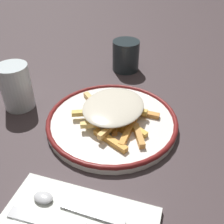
# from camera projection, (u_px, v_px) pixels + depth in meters

# --- Properties ---
(ground_plane) EXTENTS (2.60, 2.60, 0.00)m
(ground_plane) POSITION_uv_depth(u_px,v_px,m) (112.00, 125.00, 0.58)
(ground_plane) COLOR #3F3336
(plate) EXTENTS (0.29, 0.29, 0.02)m
(plate) POSITION_uv_depth(u_px,v_px,m) (112.00, 121.00, 0.58)
(plate) COLOR white
(plate) RESTS_ON ground_plane
(fries_heap) EXTENTS (0.18, 0.19, 0.04)m
(fries_heap) POSITION_uv_depth(u_px,v_px,m) (114.00, 111.00, 0.57)
(fries_heap) COLOR gold
(fries_heap) RESTS_ON plate
(spoon) EXTENTS (0.02, 0.15, 0.01)m
(spoon) POSITION_uv_depth(u_px,v_px,m) (62.00, 204.00, 0.41)
(spoon) COLOR silver
(spoon) RESTS_ON napkin
(water_glass) EXTENTS (0.07, 0.07, 0.11)m
(water_glass) POSITION_uv_depth(u_px,v_px,m) (16.00, 87.00, 0.61)
(water_glass) COLOR silver
(water_glass) RESTS_ON ground_plane
(coffee_mug) EXTENTS (0.11, 0.08, 0.09)m
(coffee_mug) POSITION_uv_depth(u_px,v_px,m) (126.00, 55.00, 0.77)
(coffee_mug) COLOR #1F292C
(coffee_mug) RESTS_ON ground_plane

